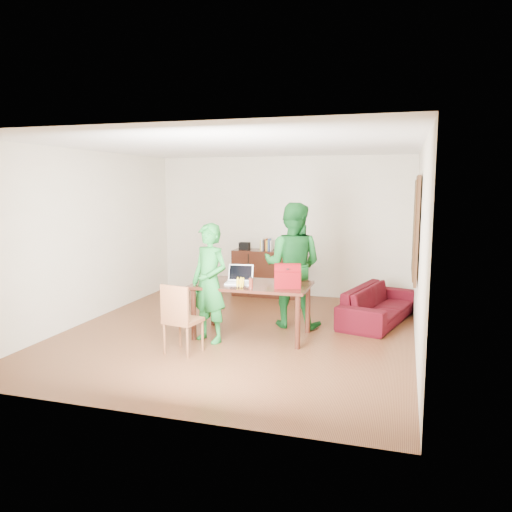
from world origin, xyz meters
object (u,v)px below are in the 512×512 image
(table, at_px, (252,290))
(person_near, at_px, (210,283))
(laptop, at_px, (239,281))
(red_bag, at_px, (287,278))
(bottle, at_px, (251,283))
(sofa, at_px, (378,304))
(person_far, at_px, (292,265))
(chair, at_px, (183,333))

(table, distance_m, person_near, 0.64)
(laptop, relative_size, red_bag, 1.10)
(bottle, xyz_separation_m, sofa, (1.61, 1.66, -0.58))
(red_bag, bearing_deg, bottle, -170.41)
(person_far, bearing_deg, sofa, -150.13)
(chair, xyz_separation_m, red_bag, (1.19, 0.82, 0.63))
(sofa, bearing_deg, chair, 149.38)
(person_far, height_order, laptop, person_far)
(person_near, relative_size, red_bag, 4.62)
(chair, height_order, person_near, person_near)
(chair, bearing_deg, table, 66.12)
(chair, xyz_separation_m, person_far, (1.08, 1.63, 0.68))
(chair, distance_m, laptop, 1.14)
(laptop, distance_m, sofa, 2.40)
(laptop, distance_m, bottle, 0.38)
(table, distance_m, sofa, 2.20)
(laptop, bearing_deg, sofa, 29.28)
(chair, distance_m, person_near, 0.81)
(person_near, height_order, bottle, person_near)
(chair, distance_m, person_far, 2.07)
(table, height_order, chair, chair)
(person_far, height_order, sofa, person_far)
(table, bearing_deg, person_far, 57.16)
(person_far, height_order, red_bag, person_far)
(person_near, bearing_deg, person_far, 71.26)
(person_near, bearing_deg, laptop, 67.06)
(person_far, bearing_deg, table, 60.78)
(chair, relative_size, red_bag, 2.57)
(person_near, height_order, laptop, person_near)
(person_near, distance_m, red_bag, 1.07)
(table, height_order, person_far, person_far)
(chair, relative_size, laptop, 2.34)
(table, bearing_deg, red_bag, -13.32)
(table, bearing_deg, person_near, -143.59)
(table, distance_m, red_bag, 0.60)
(person_far, distance_m, sofa, 1.57)
(person_near, xyz_separation_m, person_far, (0.93, 1.06, 0.13))
(table, height_order, bottle, bottle)
(chair, xyz_separation_m, laptop, (0.47, 0.88, 0.55))
(chair, bearing_deg, red_bag, 45.19)
(chair, distance_m, red_bag, 1.58)
(chair, xyz_separation_m, sofa, (2.35, 2.27, 0.01))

